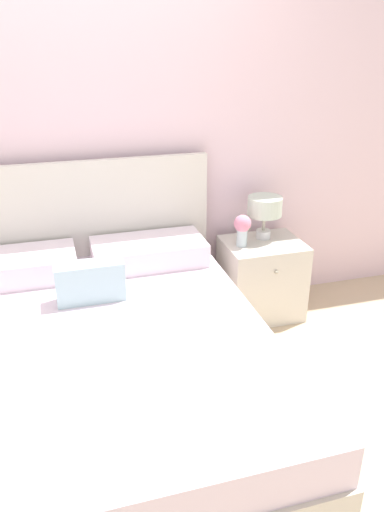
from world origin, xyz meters
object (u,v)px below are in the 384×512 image
bed (101,363)px  table_lamp (265,208)px  nightstand (261,278)px  flower_vase (243,227)px

bed → table_lamp: (1.18, 0.73, 0.46)m
bed → table_lamp: bearing=31.9°
nightstand → table_lamp: table_lamp is taller
bed → nightstand: bearing=29.9°
table_lamp → flower_vase: (-0.18, -0.08, -0.08)m
bed → flower_vase: 1.25m
nightstand → flower_vase: (-0.16, -0.01, 0.39)m
bed → flower_vase: bed is taller
bed → flower_vase: bearing=33.2°
table_lamp → flower_vase: size_ratio=1.37×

